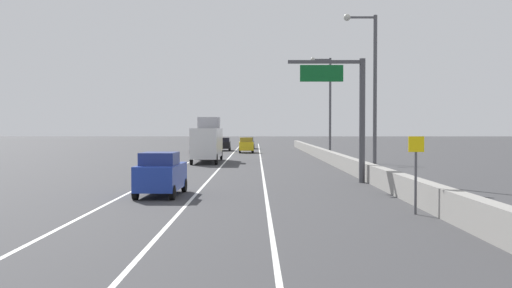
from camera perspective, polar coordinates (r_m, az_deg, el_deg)
ground_plane at (r=66.81m, az=-1.02°, el=-1.27°), size 320.00×320.00×0.00m
lane_stripe_left at (r=58.18m, az=-6.58°, el=-1.70°), size 0.16×130.00×0.00m
lane_stripe_center at (r=57.90m, az=-3.14°, el=-1.71°), size 0.16×130.00×0.00m
lane_stripe_right at (r=57.82m, az=0.33°, el=-1.71°), size 0.16×130.00×0.00m
jersey_barrier_right at (r=43.39m, az=9.16°, el=-2.10°), size 0.60×120.00×1.10m
overhead_sign_gantry at (r=35.90m, az=8.96°, el=3.81°), size 4.68×0.36×7.50m
speed_advisory_sign at (r=23.26m, az=15.12°, el=-2.32°), size 0.60×0.11×3.00m
lamp_post_right_second at (r=38.04m, az=10.97°, el=5.62°), size 2.14×0.44×10.52m
lamp_post_right_third at (r=60.51m, az=6.83°, el=4.13°), size 2.14×0.44×10.52m
car_blue_0 at (r=29.02m, az=-9.38°, el=-2.90°), size 2.08×4.42×2.14m
car_gray_1 at (r=93.20m, az=-0.91°, el=0.12°), size 1.94×4.32×1.87m
car_black_2 at (r=85.24m, az=-3.30°, el=-0.01°), size 1.98×4.76×1.91m
car_silver_3 at (r=75.91m, az=-5.82°, el=-0.22°), size 1.79×4.69×1.88m
car_yellow_4 at (r=78.00m, az=-1.12°, el=-0.11°), size 2.07×4.08×2.04m
box_truck at (r=56.93m, az=-4.90°, el=0.25°), size 2.50×9.56×4.38m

